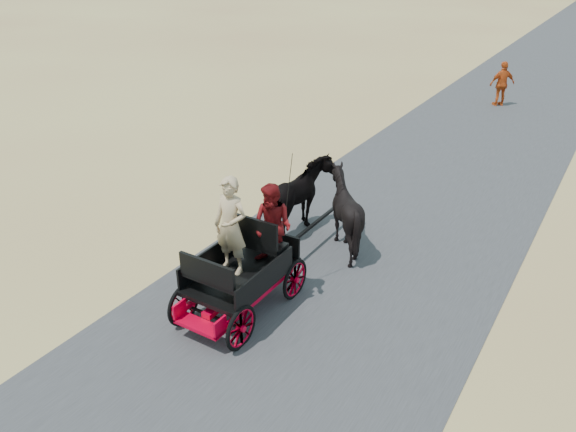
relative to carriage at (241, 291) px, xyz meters
The scene contains 8 objects.
ground 1.68m from the carriage, 50.65° to the left, with size 140.00×140.00×0.00m, color tan.
road 1.68m from the carriage, 50.65° to the left, with size 6.00×140.00×0.01m, color #38383A.
carriage is the anchor object (origin of this frame).
horse_left 3.09m from the carriage, 100.39° to the left, with size 0.91×2.01×1.70m, color black.
horse_right 3.09m from the carriage, 79.61° to the left, with size 1.37×1.54×1.70m, color black.
driver_man 1.28m from the carriage, 165.96° to the left, with size 0.66×0.43×1.80m, color tan.
passenger_woman 1.33m from the carriage, 63.43° to the left, with size 0.77×0.60×1.58m, color #660C0F.
pedestrian 16.28m from the carriage, 87.51° to the left, with size 1.01×0.42×1.73m, color #C14816.
Camera 1 is at (4.13, -7.96, 6.16)m, focal length 35.00 mm.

